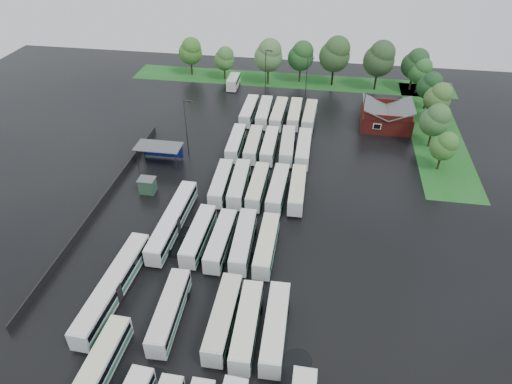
# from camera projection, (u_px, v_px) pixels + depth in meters

# --- Properties ---
(ground) EXTENTS (160.00, 160.00, 0.00)m
(ground) POSITION_uv_depth(u_px,v_px,m) (228.00, 255.00, 63.41)
(ground) COLOR black
(ground) RESTS_ON ground
(brick_building) EXTENTS (10.07, 8.60, 5.39)m
(brick_building) POSITION_uv_depth(u_px,v_px,m) (386.00, 119.00, 93.52)
(brick_building) COLOR maroon
(brick_building) RESTS_ON ground
(wash_shed) EXTENTS (8.20, 4.20, 3.58)m
(wash_shed) POSITION_uv_depth(u_px,v_px,m) (159.00, 148.00, 81.63)
(wash_shed) COLOR #2D2D30
(wash_shed) RESTS_ON ground
(utility_hut) EXTENTS (2.70, 2.20, 2.62)m
(utility_hut) POSITION_uv_depth(u_px,v_px,m) (147.00, 185.00, 74.90)
(utility_hut) COLOR #264731
(utility_hut) RESTS_ON ground
(grass_strip_north) EXTENTS (80.00, 10.00, 0.01)m
(grass_strip_north) POSITION_uv_depth(u_px,v_px,m) (290.00, 80.00, 115.20)
(grass_strip_north) COLOR #1A5A1B
(grass_strip_north) RESTS_ON ground
(grass_strip_east) EXTENTS (10.00, 50.00, 0.01)m
(grass_strip_east) POSITION_uv_depth(u_px,v_px,m) (434.00, 131.00, 93.31)
(grass_strip_east) COLOR #1A5A1B
(grass_strip_east) RESTS_ON ground
(west_fence) EXTENTS (0.10, 50.00, 1.20)m
(west_fence) POSITION_uv_depth(u_px,v_px,m) (102.00, 202.00, 72.41)
(west_fence) COLOR #2D2D30
(west_fence) RESTS_ON ground
(bus_r1c0) EXTENTS (2.80, 11.34, 3.13)m
(bus_r1c0) POSITION_uv_depth(u_px,v_px,m) (169.00, 311.00, 53.18)
(bus_r1c0) COLOR silver
(bus_r1c0) RESTS_ON ground
(bus_r1c2) EXTENTS (2.48, 11.48, 3.19)m
(bus_r1c2) POSITION_uv_depth(u_px,v_px,m) (223.00, 317.00, 52.37)
(bus_r1c2) COLOR silver
(bus_r1c2) RESTS_ON ground
(bus_r1c3) EXTENTS (2.75, 11.38, 3.15)m
(bus_r1c3) POSITION_uv_depth(u_px,v_px,m) (247.00, 325.00, 51.53)
(bus_r1c3) COLOR silver
(bus_r1c3) RESTS_ON ground
(bus_r1c4) EXTENTS (2.66, 11.46, 3.18)m
(bus_r1c4) POSITION_uv_depth(u_px,v_px,m) (275.00, 327.00, 51.28)
(bus_r1c4) COLOR silver
(bus_r1c4) RESTS_ON ground
(bus_r2c0) EXTENTS (2.60, 11.15, 3.09)m
(bus_r2c0) POSITION_uv_depth(u_px,v_px,m) (198.00, 235.00, 64.18)
(bus_r2c0) COLOR silver
(bus_r2c0) RESTS_ON ground
(bus_r2c1) EXTENTS (2.49, 11.08, 3.07)m
(bus_r2c1) POSITION_uv_depth(u_px,v_px,m) (221.00, 240.00, 63.34)
(bus_r2c1) COLOR silver
(bus_r2c1) RESTS_ON ground
(bus_r2c2) EXTENTS (2.84, 11.44, 3.16)m
(bus_r2c2) POSITION_uv_depth(u_px,v_px,m) (243.00, 241.00, 63.14)
(bus_r2c2) COLOR silver
(bus_r2c2) RESTS_ON ground
(bus_r2c3) EXTENTS (2.40, 11.11, 3.09)m
(bus_r2c3) POSITION_uv_depth(u_px,v_px,m) (267.00, 245.00, 62.55)
(bus_r2c3) COLOR silver
(bus_r2c3) RESTS_ON ground
(bus_r3c0) EXTENTS (2.76, 11.07, 3.06)m
(bus_r3c0) POSITION_uv_depth(u_px,v_px,m) (221.00, 183.00, 74.88)
(bus_r3c0) COLOR silver
(bus_r3c0) RESTS_ON ground
(bus_r3c1) EXTENTS (2.87, 11.41, 3.15)m
(bus_r3c1) POSITION_uv_depth(u_px,v_px,m) (239.00, 184.00, 74.59)
(bus_r3c1) COLOR silver
(bus_r3c1) RESTS_ON ground
(bus_r3c2) EXTENTS (2.38, 11.00, 3.06)m
(bus_r3c2) POSITION_uv_depth(u_px,v_px,m) (258.00, 186.00, 74.05)
(bus_r3c2) COLOR silver
(bus_r3c2) RESTS_ON ground
(bus_r3c3) EXTENTS (2.67, 11.46, 3.18)m
(bus_r3c3) POSITION_uv_depth(u_px,v_px,m) (278.00, 189.00, 73.39)
(bus_r3c3) COLOR silver
(bus_r3c3) RESTS_ON ground
(bus_r3c4) EXTENTS (2.57, 11.17, 3.10)m
(bus_r3c4) POSITION_uv_depth(u_px,v_px,m) (297.00, 189.00, 73.33)
(bus_r3c4) COLOR silver
(bus_r3c4) RESTS_ON ground
(bus_r4c0) EXTENTS (2.65, 10.98, 3.04)m
(bus_r4c0) POSITION_uv_depth(u_px,v_px,m) (236.00, 143.00, 85.76)
(bus_r4c0) COLOR silver
(bus_r4c0) RESTS_ON ground
(bus_r4c1) EXTENTS (2.66, 11.08, 3.07)m
(bus_r4c1) POSITION_uv_depth(u_px,v_px,m) (253.00, 144.00, 85.21)
(bus_r4c1) COLOR silver
(bus_r4c1) RESTS_ON ground
(bus_r4c2) EXTENTS (2.51, 11.08, 3.08)m
(bus_r4c2) POSITION_uv_depth(u_px,v_px,m) (270.00, 146.00, 84.86)
(bus_r4c2) COLOR silver
(bus_r4c2) RESTS_ON ground
(bus_r4c3) EXTENTS (2.94, 11.50, 3.17)m
(bus_r4c3) POSITION_uv_depth(u_px,v_px,m) (287.00, 146.00, 84.74)
(bus_r4c3) COLOR silver
(bus_r4c3) RESTS_ON ground
(bus_r4c4) EXTENTS (2.56, 11.48, 3.19)m
(bus_r4c4) POSITION_uv_depth(u_px,v_px,m) (304.00, 148.00, 83.86)
(bus_r4c4) COLOR silver
(bus_r4c4) RESTS_ON ground
(bus_r5c0) EXTENTS (2.43, 11.26, 3.13)m
(bus_r5c0) POSITION_uv_depth(u_px,v_px,m) (249.00, 111.00, 96.91)
(bus_r5c0) COLOR silver
(bus_r5c0) RESTS_ON ground
(bus_r5c1) EXTENTS (2.72, 11.52, 3.19)m
(bus_r5c1) POSITION_uv_depth(u_px,v_px,m) (264.00, 112.00, 96.24)
(bus_r5c1) COLOR silver
(bus_r5c1) RESTS_ON ground
(bus_r5c2) EXTENTS (2.68, 11.60, 3.22)m
(bus_r5c2) POSITION_uv_depth(u_px,v_px,m) (279.00, 114.00, 95.64)
(bus_r5c2) COLOR silver
(bus_r5c2) RESTS_ON ground
(bus_r5c3) EXTENTS (2.49, 11.25, 3.13)m
(bus_r5c3) POSITION_uv_depth(u_px,v_px,m) (295.00, 114.00, 95.66)
(bus_r5c3) COLOR silver
(bus_r5c3) RESTS_ON ground
(bus_r5c4) EXTENTS (2.69, 11.24, 3.11)m
(bus_r5c4) POSITION_uv_depth(u_px,v_px,m) (310.00, 116.00, 94.99)
(bus_r5c4) COLOR silver
(bus_r5c4) RESTS_ON ground
(artic_bus_west_b) EXTENTS (2.73, 16.97, 3.14)m
(artic_bus_west_b) POSITION_uv_depth(u_px,v_px,m) (173.00, 220.00, 66.79)
(artic_bus_west_b) COLOR silver
(artic_bus_west_b) RESTS_ON ground
(artic_bus_west_c) EXTENTS (3.19, 17.37, 3.21)m
(artic_bus_west_c) POSITION_uv_depth(u_px,v_px,m) (113.00, 286.00, 56.23)
(artic_bus_west_c) COLOR silver
(artic_bus_west_c) RESTS_ON ground
(minibus) EXTENTS (2.52, 6.42, 2.78)m
(minibus) POSITION_uv_depth(u_px,v_px,m) (233.00, 82.00, 110.55)
(minibus) COLOR silver
(minibus) RESTS_ON ground
(tree_north_0) EXTENTS (5.89, 5.89, 9.76)m
(tree_north_0) POSITION_uv_depth(u_px,v_px,m) (191.00, 51.00, 114.75)
(tree_north_0) COLOR #302112
(tree_north_0) RESTS_ON ground
(tree_north_1) EXTENTS (5.09, 5.09, 8.43)m
(tree_north_1) POSITION_uv_depth(u_px,v_px,m) (225.00, 58.00, 112.73)
(tree_north_1) COLOR #312211
(tree_north_1) RESTS_ON ground
(tree_north_2) EXTENTS (6.84, 6.84, 11.34)m
(tree_north_2) POSITION_uv_depth(u_px,v_px,m) (269.00, 55.00, 109.12)
(tree_north_2) COLOR black
(tree_north_2) RESTS_ON ground
(tree_north_3) EXTENTS (6.29, 6.29, 10.41)m
(tree_north_3) POSITION_uv_depth(u_px,v_px,m) (301.00, 56.00, 110.55)
(tree_north_3) COLOR #3B2E1F
(tree_north_3) RESTS_ON ground
(tree_north_4) EXTENTS (7.35, 7.35, 12.17)m
(tree_north_4) POSITION_uv_depth(u_px,v_px,m) (336.00, 54.00, 108.27)
(tree_north_4) COLOR black
(tree_north_4) RESTS_ON ground
(tree_north_5) EXTENTS (7.25, 7.25, 12.00)m
(tree_north_5) POSITION_uv_depth(u_px,v_px,m) (380.00, 58.00, 106.07)
(tree_north_5) COLOR black
(tree_north_5) RESTS_ON ground
(tree_north_6) EXTENTS (6.16, 6.16, 10.20)m
(tree_north_6) POSITION_uv_depth(u_px,v_px,m) (416.00, 63.00, 106.62)
(tree_north_6) COLOR #3C2715
(tree_north_6) RESTS_ON ground
(tree_east_0) EXTENTS (4.55, 4.51, 7.47)m
(tree_east_0) POSITION_uv_depth(u_px,v_px,m) (445.00, 146.00, 78.54)
(tree_east_0) COLOR #342615
(tree_east_0) RESTS_ON ground
(tree_east_1) EXTENTS (5.41, 5.41, 8.96)m
(tree_east_1) POSITION_uv_depth(u_px,v_px,m) (436.00, 120.00, 84.58)
(tree_east_1) COLOR #322016
(tree_east_1) RESTS_ON ground
(tree_east_2) EXTENTS (5.45, 5.43, 8.99)m
(tree_east_2) POSITION_uv_depth(u_px,v_px,m) (439.00, 97.00, 92.74)
(tree_east_2) COLOR black
(tree_east_2) RESTS_ON ground
(tree_east_3) EXTENTS (5.22, 5.22, 8.64)m
(tree_east_3) POSITION_uv_depth(u_px,v_px,m) (430.00, 85.00, 98.42)
(tree_east_3) COLOR black
(tree_east_3) RESTS_ON ground
(tree_east_4) EXTENTS (5.24, 5.24, 8.67)m
(tree_east_4) POSITION_uv_depth(u_px,v_px,m) (421.00, 71.00, 105.49)
(tree_east_4) COLOR black
(tree_east_4) RESTS_ON ground
(lamp_post_ne) EXTENTS (1.39, 0.27, 9.01)m
(lamp_post_ne) POSITION_uv_depth(u_px,v_px,m) (364.00, 111.00, 88.65)
(lamp_post_ne) COLOR #2D2D30
(lamp_post_ne) RESTS_ON ground
(lamp_post_nw) EXTENTS (1.69, 0.33, 10.95)m
(lamp_post_nw) POSITION_uv_depth(u_px,v_px,m) (187.00, 124.00, 81.86)
(lamp_post_nw) COLOR #2D2D30
(lamp_post_nw) RESTS_ON ground
(lamp_post_back_w) EXTENTS (1.65, 0.32, 10.69)m
(lamp_post_back_w) POSITION_uv_depth(u_px,v_px,m) (266.00, 69.00, 104.41)
(lamp_post_back_w) COLOR #2D2D30
(lamp_post_back_w) RESTS_ON ground
(lamp_post_back_e) EXTENTS (1.53, 0.30, 9.95)m
(lamp_post_back_e) POSITION_uv_depth(u_px,v_px,m) (307.00, 76.00, 102.41)
(lamp_post_back_e) COLOR #2D2D30
(lamp_post_back_e) RESTS_ON ground
(puddle_0) EXTENTS (3.76, 3.76, 0.01)m
(puddle_0) POSITION_uv_depth(u_px,v_px,m) (152.00, 383.00, 47.59)
(puddle_0) COLOR black
(puddle_0) RESTS_ON ground
(puddle_2) EXTENTS (6.94, 6.94, 0.01)m
(puddle_2) POSITION_uv_depth(u_px,v_px,m) (180.00, 242.00, 65.62)
(puddle_2) COLOR black
(puddle_2) RESTS_ON ground
(puddle_3) EXTENTS (3.65, 3.65, 0.01)m
(puddle_3) POSITION_uv_depth(u_px,v_px,m) (258.00, 261.00, 62.34)
(puddle_3) COLOR black
(puddle_3) RESTS_ON ground
(puddle_4) EXTENTS (3.23, 3.23, 0.01)m
(puddle_4) POSITION_uv_depth(u_px,v_px,m) (298.00, 361.00, 49.78)
(puddle_4) COLOR black
(puddle_4) RESTS_ON ground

